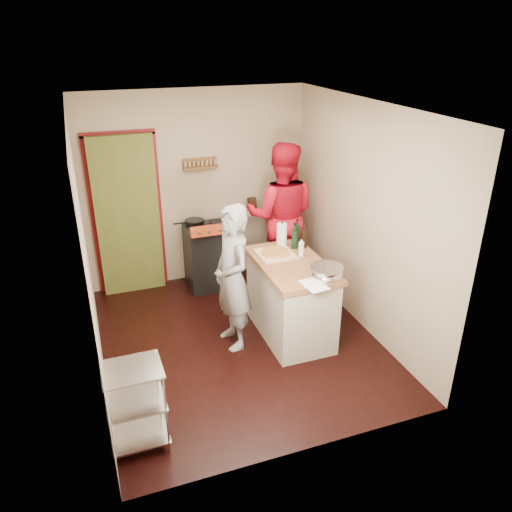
# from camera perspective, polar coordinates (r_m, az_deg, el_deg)

# --- Properties ---
(floor) EXTENTS (3.50, 3.50, 0.00)m
(floor) POSITION_cam_1_polar(r_m,az_deg,el_deg) (5.82, -2.00, -9.55)
(floor) COLOR black
(floor) RESTS_ON ground
(back_wall) EXTENTS (3.00, 0.44, 2.60)m
(back_wall) POSITION_cam_1_polar(r_m,az_deg,el_deg) (6.77, -12.04, 5.71)
(back_wall) COLOR tan
(back_wall) RESTS_ON ground
(left_wall) EXTENTS (0.04, 3.50, 2.60)m
(left_wall) POSITION_cam_1_polar(r_m,az_deg,el_deg) (5.00, -18.80, 0.02)
(left_wall) COLOR tan
(left_wall) RESTS_ON ground
(right_wall) EXTENTS (0.04, 3.50, 2.60)m
(right_wall) POSITION_cam_1_polar(r_m,az_deg,el_deg) (5.80, 12.09, 4.23)
(right_wall) COLOR tan
(right_wall) RESTS_ON ground
(ceiling) EXTENTS (3.00, 3.50, 0.02)m
(ceiling) POSITION_cam_1_polar(r_m,az_deg,el_deg) (4.86, -2.47, 16.81)
(ceiling) COLOR white
(ceiling) RESTS_ON back_wall
(stove) EXTENTS (0.60, 0.63, 1.00)m
(stove) POSITION_cam_1_polar(r_m,az_deg,el_deg) (6.81, -5.36, 0.09)
(stove) COLOR black
(stove) RESTS_ON ground
(wire_shelving) EXTENTS (0.48, 0.40, 0.80)m
(wire_shelving) POSITION_cam_1_polar(r_m,az_deg,el_deg) (4.43, -13.57, -16.03)
(wire_shelving) COLOR silver
(wire_shelving) RESTS_ON ground
(island) EXTENTS (0.74, 1.33, 1.23)m
(island) POSITION_cam_1_polar(r_m,az_deg,el_deg) (5.70, 4.03, -4.66)
(island) COLOR beige
(island) RESTS_ON ground
(person_stripe) EXTENTS (0.46, 0.64, 1.65)m
(person_stripe) POSITION_cam_1_polar(r_m,az_deg,el_deg) (5.36, -2.72, -2.56)
(person_stripe) COLOR #AFAFB4
(person_stripe) RESTS_ON ground
(person_red) EXTENTS (1.17, 1.06, 1.96)m
(person_red) POSITION_cam_1_polar(r_m,az_deg,el_deg) (6.69, 2.88, 4.63)
(person_red) COLOR red
(person_red) RESTS_ON ground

